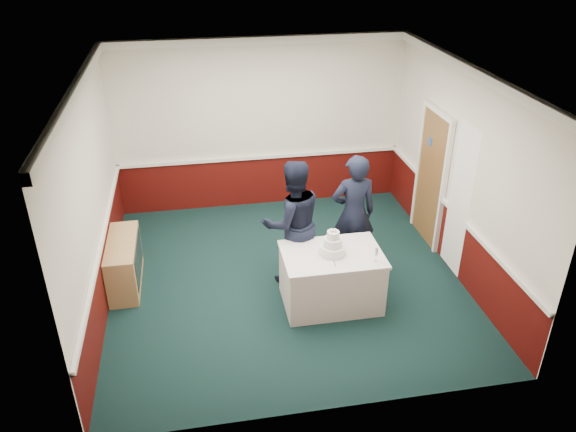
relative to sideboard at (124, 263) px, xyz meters
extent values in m
plane|color=black|center=(2.28, -0.29, -0.35)|extent=(5.00, 5.00, 0.00)
cube|color=silver|center=(2.28, 2.18, 1.15)|extent=(5.00, 0.05, 3.00)
cube|color=silver|center=(-0.20, -0.29, 1.15)|extent=(0.05, 5.00, 3.00)
cube|color=silver|center=(4.75, -0.29, 1.15)|extent=(0.05, 5.00, 3.00)
cube|color=white|center=(2.28, -0.29, 2.62)|extent=(5.00, 5.00, 0.05)
cube|color=#470C09|center=(2.28, 2.19, 0.10)|extent=(5.00, 0.02, 0.90)
cube|color=white|center=(2.28, 2.18, 0.57)|extent=(4.98, 0.05, 0.06)
cube|color=white|center=(2.28, 2.17, 2.58)|extent=(5.00, 0.08, 0.12)
cube|color=olive|center=(4.74, 0.51, 0.70)|extent=(0.05, 0.90, 2.10)
cube|color=#234799|center=(4.71, 0.66, 1.27)|extent=(0.01, 0.12, 0.12)
cube|color=white|center=(4.70, -0.54, 0.85)|extent=(0.02, 0.60, 2.20)
cube|color=tan|center=(0.00, 0.00, 0.00)|extent=(0.40, 1.20, 0.70)
cube|color=black|center=(0.20, 0.00, 0.05)|extent=(0.01, 1.00, 0.50)
cube|color=white|center=(2.78, -0.95, 0.03)|extent=(1.28, 0.88, 0.76)
cube|color=white|center=(2.78, -0.95, 0.42)|extent=(1.32, 0.92, 0.04)
cylinder|color=white|center=(2.78, -0.95, 0.50)|extent=(0.34, 0.34, 0.12)
cylinder|color=silver|center=(2.78, -0.95, 0.45)|extent=(0.35, 0.35, 0.03)
cylinder|color=white|center=(2.78, -0.95, 0.61)|extent=(0.24, 0.24, 0.11)
cylinder|color=silver|center=(2.78, -0.95, 0.57)|extent=(0.25, 0.25, 0.02)
cylinder|color=white|center=(2.78, -0.95, 0.72)|extent=(0.16, 0.16, 0.10)
cylinder|color=silver|center=(2.78, -0.95, 0.68)|extent=(0.17, 0.17, 0.02)
sphere|color=#EDE5C9|center=(2.78, -0.95, 0.79)|extent=(0.03, 0.03, 0.03)
sphere|color=#EDE5C9|center=(2.81, -0.93, 0.79)|extent=(0.03, 0.03, 0.03)
sphere|color=#EDE5C9|center=(2.76, -0.92, 0.79)|extent=(0.03, 0.03, 0.03)
sphere|color=#EDE5C9|center=(2.80, -0.97, 0.79)|extent=(0.03, 0.03, 0.03)
sphere|color=#EDE5C9|center=(2.76, -0.96, 0.79)|extent=(0.03, 0.03, 0.03)
cube|color=silver|center=(2.75, -1.15, 0.44)|extent=(0.03, 0.22, 0.00)
cylinder|color=silver|center=(3.28, -1.23, 0.44)|extent=(0.05, 0.05, 0.01)
cylinder|color=silver|center=(3.28, -1.23, 0.49)|extent=(0.01, 0.01, 0.09)
cylinder|color=silver|center=(3.28, -1.23, 0.59)|extent=(0.04, 0.04, 0.11)
imported|color=black|center=(2.37, -0.29, 0.58)|extent=(1.01, 0.85, 1.86)
imported|color=black|center=(3.30, -0.13, 0.55)|extent=(0.66, 0.44, 1.81)
camera|label=1|loc=(1.10, -6.99, 4.38)|focal=35.00mm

